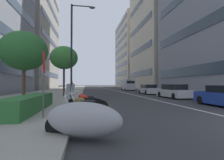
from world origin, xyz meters
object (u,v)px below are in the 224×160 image
motorcycle_far_end_row (84,102)px  street_lamp_with_banners (75,42)px  motorcycle_second_in_row (83,120)px  street_tree_mid_sidewalk (64,58)px  pedestrian_on_plaza (72,89)px  motorcycle_mid_row (83,109)px  parking_sign_by_curb (44,75)px  street_tree_near_plaza_corner (24,51)px  motorcycle_by_sign_pole (87,105)px  delivery_van_ahead (128,85)px  car_approaching_light (148,89)px  car_lead_in_lane (174,92)px

motorcycle_far_end_row → street_lamp_with_banners: street_lamp_with_banners is taller
motorcycle_second_in_row → street_tree_mid_sidewalk: size_ratio=0.41×
pedestrian_on_plaza → motorcycle_second_in_row: bearing=108.9°
motorcycle_mid_row → parking_sign_by_curb: size_ratio=0.79×
parking_sign_by_curb → street_tree_near_plaza_corner: 6.18m
parking_sign_by_curb → motorcycle_by_sign_pole: bearing=-46.2°
delivery_van_ahead → pedestrian_on_plaza: bearing=152.9°
motorcycle_second_in_row → car_approaching_light: bearing=-89.4°
motorcycle_far_end_row → street_lamp_with_banners: bearing=-65.3°
motorcycle_by_sign_pole → street_tree_near_plaza_corner: (3.69, 4.21, 3.29)m
motorcycle_far_end_row → car_lead_in_lane: size_ratio=0.47×
motorcycle_second_in_row → street_lamp_with_banners: bearing=-60.1°
motorcycle_mid_row → car_approaching_light: motorcycle_mid_row is taller
motorcycle_by_sign_pole → pedestrian_on_plaza: (9.93, 1.51, 0.56)m
car_lead_in_lane → street_lamp_with_banners: bearing=89.6°
motorcycle_mid_row → street_lamp_with_banners: street_lamp_with_banners is taller
motorcycle_mid_row → delivery_van_ahead: (31.44, -9.66, 0.87)m
motorcycle_mid_row → car_approaching_light: bearing=-102.8°
motorcycle_by_sign_pole → parking_sign_by_curb: size_ratio=0.79×
street_tree_mid_sidewalk → motorcycle_mid_row: bearing=-169.7°
street_tree_mid_sidewalk → car_lead_in_lane: bearing=-103.7°
motorcycle_mid_row → car_lead_in_lane: (9.62, -9.24, 0.23)m
motorcycle_second_in_row → motorcycle_mid_row: motorcycle_mid_row is taller
car_approaching_light → street_tree_mid_sidewalk: size_ratio=0.85×
motorcycle_mid_row → street_tree_near_plaza_corner: size_ratio=0.43×
parking_sign_by_curb → street_tree_mid_sidewalk: 12.87m
car_approaching_light → parking_sign_by_curb: 20.39m
parking_sign_by_curb → street_lamp_with_banners: size_ratio=0.30×
motorcycle_far_end_row → street_tree_mid_sidewalk: bearing=-60.1°
motorcycle_by_sign_pole → pedestrian_on_plaza: size_ratio=1.27×
car_approaching_light → street_lamp_with_banners: 13.62m
motorcycle_second_in_row → motorcycle_far_end_row: 5.66m
motorcycle_by_sign_pole → street_tree_mid_sidewalk: size_ratio=0.38×
motorcycle_mid_row → street_tree_near_plaza_corner: (5.16, 4.04, 3.27)m
motorcycle_second_in_row → street_tree_mid_sidewalk: 15.82m
car_lead_in_lane → street_lamp_with_banners: 11.21m
motorcycle_second_in_row → delivery_van_ahead: size_ratio=0.37×
street_lamp_with_banners → street_tree_mid_sidewalk: size_ratio=1.61×
car_approaching_light → pedestrian_on_plaza: pedestrian_on_plaza is taller
parking_sign_by_curb → delivery_van_ahead: bearing=-19.5°
delivery_van_ahead → street_lamp_with_banners: street_lamp_with_banners is taller
motorcycle_mid_row → pedestrian_on_plaza: bearing=-67.7°
car_approaching_light → delivery_van_ahead: size_ratio=0.76×
motorcycle_mid_row → delivery_van_ahead: bearing=-91.5°
car_approaching_light → parking_sign_by_curb: parking_sign_by_curb is taller
delivery_van_ahead → motorcycle_second_in_row: bearing=165.9°
street_tree_near_plaza_corner → motorcycle_mid_row: bearing=-142.0°
motorcycle_second_in_row → delivery_van_ahead: bearing=-80.3°
motorcycle_second_in_row → parking_sign_by_curb: bearing=-33.2°
motorcycle_by_sign_pole → street_lamp_with_banners: 9.43m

